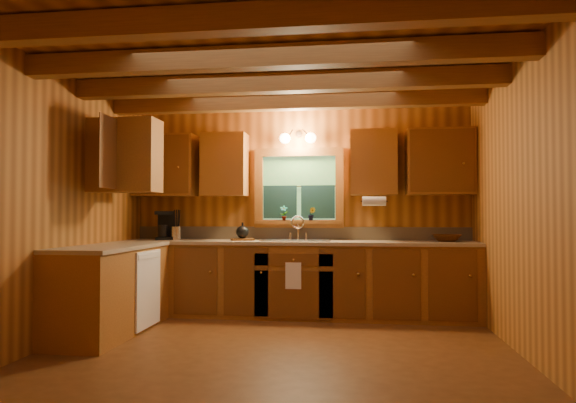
# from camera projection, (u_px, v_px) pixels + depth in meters

# --- Properties ---
(room) EXTENTS (4.20, 4.20, 4.20)m
(room) POSITION_uv_depth(u_px,v_px,m) (276.00, 205.00, 4.42)
(room) COLOR #5B3416
(room) RESTS_ON ground
(ceiling_beams) EXTENTS (4.20, 2.54, 0.18)m
(ceiling_beams) POSITION_uv_depth(u_px,v_px,m) (276.00, 72.00, 4.46)
(ceiling_beams) COLOR brown
(ceiling_beams) RESTS_ON room
(base_cabinets) EXTENTS (4.20, 2.22, 0.86)m
(base_cabinets) POSITION_uv_depth(u_px,v_px,m) (251.00, 283.00, 5.74)
(base_cabinets) COLOR brown
(base_cabinets) RESTS_ON ground
(countertop) EXTENTS (4.20, 2.24, 0.04)m
(countertop) POSITION_uv_depth(u_px,v_px,m) (252.00, 244.00, 5.75)
(countertop) COLOR tan
(countertop) RESTS_ON base_cabinets
(backsplash) EXTENTS (4.20, 0.02, 0.16)m
(backsplash) POSITION_uv_depth(u_px,v_px,m) (299.00, 233.00, 6.28)
(backsplash) COLOR #9A8867
(backsplash) RESTS_ON room
(dishwasher_panel) EXTENTS (0.02, 0.60, 0.80)m
(dishwasher_panel) POSITION_uv_depth(u_px,v_px,m) (148.00, 289.00, 5.26)
(dishwasher_panel) COLOR white
(dishwasher_panel) RESTS_ON base_cabinets
(upper_cabinets) EXTENTS (4.19, 1.77, 0.78)m
(upper_cabinets) POSITION_uv_depth(u_px,v_px,m) (248.00, 162.00, 5.92)
(upper_cabinets) COLOR brown
(upper_cabinets) RESTS_ON room
(window) EXTENTS (1.12, 0.08, 1.00)m
(window) POSITION_uv_depth(u_px,v_px,m) (299.00, 190.00, 6.28)
(window) COLOR brown
(window) RESTS_ON room
(window_sill) EXTENTS (1.06, 0.14, 0.04)m
(window_sill) POSITION_uv_depth(u_px,v_px,m) (299.00, 222.00, 6.22)
(window_sill) COLOR brown
(window_sill) RESTS_ON room
(wall_sconce) EXTENTS (0.45, 0.21, 0.17)m
(wall_sconce) POSITION_uv_depth(u_px,v_px,m) (298.00, 138.00, 6.18)
(wall_sconce) COLOR black
(wall_sconce) RESTS_ON room
(paper_towel_roll) EXTENTS (0.27, 0.11, 0.11)m
(paper_towel_roll) POSITION_uv_depth(u_px,v_px,m) (374.00, 201.00, 5.82)
(paper_towel_roll) COLOR white
(paper_towel_roll) RESTS_ON upper_cabinets
(dish_towel) EXTENTS (0.18, 0.01, 0.30)m
(dish_towel) POSITION_uv_depth(u_px,v_px,m) (293.00, 276.00, 5.66)
(dish_towel) COLOR white
(dish_towel) RESTS_ON base_cabinets
(sink) EXTENTS (0.82, 0.48, 0.43)m
(sink) POSITION_uv_depth(u_px,v_px,m) (297.00, 244.00, 6.00)
(sink) COLOR silver
(sink) RESTS_ON countertop
(coffee_maker) EXTENTS (0.20, 0.26, 0.36)m
(coffee_maker) POSITION_uv_depth(u_px,v_px,m) (165.00, 226.00, 6.28)
(coffee_maker) COLOR black
(coffee_maker) RESTS_ON countertop
(utensil_crock) EXTENTS (0.13, 0.13, 0.38)m
(utensil_crock) POSITION_uv_depth(u_px,v_px,m) (176.00, 232.00, 6.23)
(utensil_crock) COLOR silver
(utensil_crock) RESTS_ON countertop
(cutting_board) EXTENTS (0.32, 0.28, 0.02)m
(cutting_board) POSITION_uv_depth(u_px,v_px,m) (242.00, 239.00, 6.08)
(cutting_board) COLOR brown
(cutting_board) RESTS_ON countertop
(teakettle) EXTENTS (0.15, 0.15, 0.19)m
(teakettle) POSITION_uv_depth(u_px,v_px,m) (242.00, 232.00, 6.08)
(teakettle) COLOR black
(teakettle) RESTS_ON cutting_board
(wicker_basket) EXTENTS (0.40, 0.40, 0.08)m
(wicker_basket) POSITION_uv_depth(u_px,v_px,m) (447.00, 238.00, 5.82)
(wicker_basket) COLOR #48230C
(wicker_basket) RESTS_ON countertop
(potted_plant_left) EXTENTS (0.11, 0.08, 0.19)m
(potted_plant_left) POSITION_uv_depth(u_px,v_px,m) (284.00, 213.00, 6.22)
(potted_plant_left) COLOR brown
(potted_plant_left) RESTS_ON window_sill
(potted_plant_right) EXTENTS (0.10, 0.08, 0.16)m
(potted_plant_right) POSITION_uv_depth(u_px,v_px,m) (312.00, 214.00, 6.19)
(potted_plant_right) COLOR brown
(potted_plant_right) RESTS_ON window_sill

